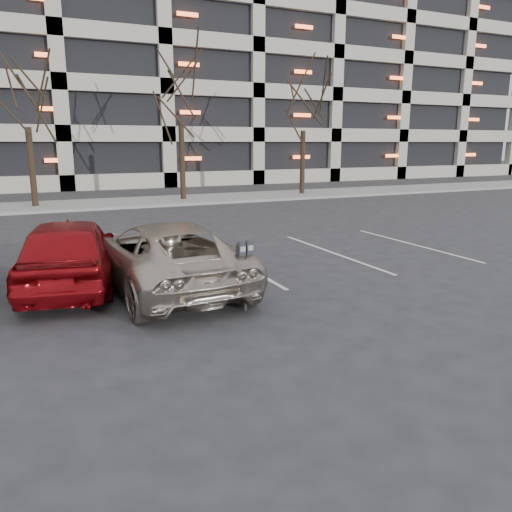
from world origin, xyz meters
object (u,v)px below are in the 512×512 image
at_px(tree_c, 179,73).
at_px(car_red, 69,252).
at_px(tree_b, 23,75).
at_px(tree_d, 304,90).
at_px(suv_silver, 165,256).
at_px(parking_meter, 245,259).

relative_size(tree_c, car_red, 1.96).
xyz_separation_m(tree_b, tree_c, (7.00, 0.00, 0.43)).
relative_size(tree_d, suv_silver, 1.55).
height_order(tree_c, car_red, tree_c).
height_order(tree_c, parking_meter, tree_c).
xyz_separation_m(tree_b, car_red, (0.41, -14.25, -5.06)).
distance_m(tree_d, parking_meter, 20.83).
height_order(tree_d, car_red, tree_d).
bearing_deg(suv_silver, parking_meter, 112.25).
relative_size(tree_b, suv_silver, 1.56).
relative_size(tree_b, tree_d, 1.01).
relative_size(tree_b, tree_c, 0.93).
bearing_deg(suv_silver, tree_c, -111.04).
xyz_separation_m(suv_silver, car_red, (-1.77, 0.89, 0.05)).
bearing_deg(tree_b, suv_silver, -81.80).
bearing_deg(tree_d, suv_silver, -127.97).
bearing_deg(suv_silver, car_red, -30.04).
xyz_separation_m(tree_b, parking_meter, (3.12, -17.10, -4.86)).
relative_size(suv_silver, car_red, 1.17).
height_order(tree_b, suv_silver, tree_b).
height_order(tree_b, tree_d, tree_b).
height_order(tree_b, tree_c, tree_c).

